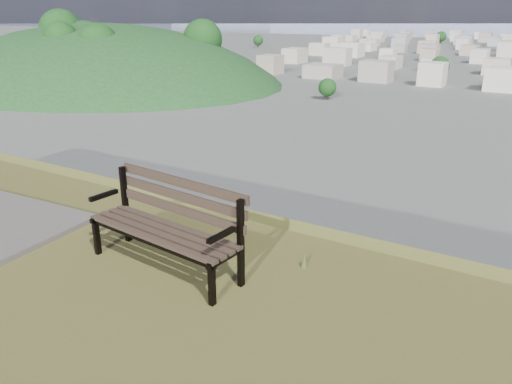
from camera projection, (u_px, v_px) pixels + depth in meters
The scene contains 3 objects.
park_bench at pixel (169, 220), 5.52m from camera, with size 1.96×0.80×1.00m.
green_wooded_hill at pixel (101, 81), 202.57m from camera, with size 177.47×141.97×88.73m.
city_trees at pixel (503, 52), 280.27m from camera, with size 406.52×387.20×9.98m.
Camera 1 is at (4.54, -1.40, 27.76)m, focal length 35.00 mm.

